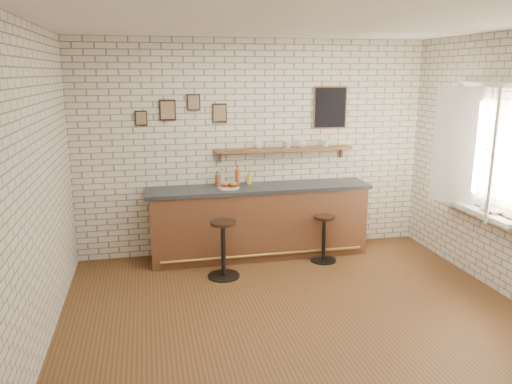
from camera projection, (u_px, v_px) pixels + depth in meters
ground at (293, 308)px, 5.51m from camera, size 5.00×5.00×0.00m
bar_counter at (259, 221)px, 7.01m from camera, size 3.10×0.65×1.01m
sandwich_plate at (229, 188)px, 6.76m from camera, size 0.28×0.28×0.01m
ciabatta_sandwich at (230, 185)px, 6.76m from camera, size 0.24×0.18×0.07m
potato_chips at (228, 187)px, 6.76m from camera, size 0.26×0.17×0.00m
bitters_bottle_brown at (217, 180)px, 6.92m from camera, size 0.06×0.06×0.20m
bitters_bottle_white at (222, 179)px, 6.93m from camera, size 0.06×0.06×0.23m
bitters_bottle_amber at (237, 177)px, 6.97m from camera, size 0.07×0.07×0.27m
condiment_bottle_yellow at (249, 178)px, 7.01m from camera, size 0.06×0.06×0.19m
bar_stool_left at (223, 247)px, 6.28m from camera, size 0.42×0.42×0.74m
bar_stool_right at (324, 237)px, 6.83m from camera, size 0.36×0.36×0.65m
wall_shelf at (284, 150)px, 7.06m from camera, size 2.00×0.18×0.18m
shelf_cup_a at (259, 145)px, 6.96m from camera, size 0.15×0.15×0.10m
shelf_cup_b at (288, 144)px, 7.05m from camera, size 0.15×0.15×0.10m
shelf_cup_c at (302, 144)px, 7.09m from camera, size 0.14×0.14×0.09m
shelf_cup_d at (326, 143)px, 7.17m from camera, size 0.14×0.14×0.09m
back_wall_decor at (271, 109)px, 6.96m from camera, size 2.96×0.02×0.56m
window_sill at (476, 210)px, 6.09m from camera, size 0.20×1.35×0.06m
casement_window at (480, 150)px, 5.90m from camera, size 0.40×1.30×1.56m
book_lower at (486, 212)px, 5.88m from camera, size 0.19×0.25×0.02m
book_upper at (488, 211)px, 5.85m from camera, size 0.17×0.22×0.02m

